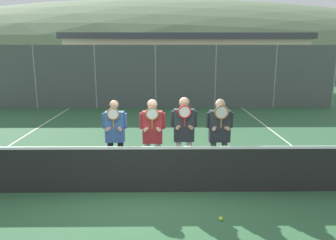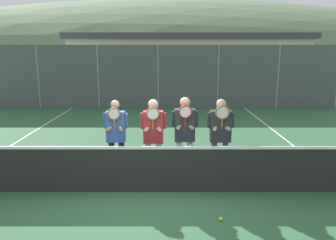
{
  "view_description": "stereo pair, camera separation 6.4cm",
  "coord_description": "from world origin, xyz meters",
  "views": [
    {
      "loc": [
        0.42,
        -6.3,
        2.89
      ],
      "look_at": [
        0.51,
        0.89,
        1.33
      ],
      "focal_mm": 35.0,
      "sensor_mm": 36.0,
      "label": 1
    },
    {
      "loc": [
        0.49,
        -6.3,
        2.89
      ],
      "look_at": [
        0.51,
        0.89,
        1.33
      ],
      "focal_mm": 35.0,
      "sensor_mm": 36.0,
      "label": 2
    }
  ],
  "objects": [
    {
      "name": "ground_plane",
      "position": [
        0.0,
        0.0,
        0.0
      ],
      "size": [
        120.0,
        120.0,
        0.0
      ],
      "primitive_type": "plane",
      "color": "#2D5B38"
    },
    {
      "name": "hill_distant",
      "position": [
        0.0,
        50.91,
        0.0
      ],
      "size": [
        105.53,
        58.63,
        20.52
      ],
      "color": "#5B7551",
      "rests_on": "ground_plane"
    },
    {
      "name": "clubhouse_building",
      "position": [
        1.85,
        16.83,
        1.96
      ],
      "size": [
        15.84,
        5.5,
        3.87
      ],
      "color": "beige",
      "rests_on": "ground_plane"
    },
    {
      "name": "fence_back",
      "position": [
        -0.0,
        9.89,
        1.55
      ],
      "size": [
        17.8,
        0.06,
        3.09
      ],
      "color": "gray",
      "rests_on": "ground_plane"
    },
    {
      "name": "tennis_net",
      "position": [
        0.0,
        0.0,
        0.51
      ],
      "size": [
        11.62,
        0.09,
        1.08
      ],
      "color": "gray",
      "rests_on": "ground_plane"
    },
    {
      "name": "court_line_left_sideline",
      "position": [
        -4.32,
        3.0,
        0.0
      ],
      "size": [
        0.05,
        16.0,
        0.01
      ],
      "primitive_type": "cube",
      "color": "white",
      "rests_on": "ground_plane"
    },
    {
      "name": "court_line_right_sideline",
      "position": [
        4.32,
        3.0,
        0.0
      ],
      "size": [
        0.05,
        16.0,
        0.01
      ],
      "primitive_type": "cube",
      "color": "white",
      "rests_on": "ground_plane"
    },
    {
      "name": "player_leftmost",
      "position": [
        -0.67,
        0.76,
        1.04
      ],
      "size": [
        0.55,
        0.34,
        1.8
      ],
      "color": "black",
      "rests_on": "ground_plane"
    },
    {
      "name": "player_center_left",
      "position": [
        0.17,
        0.61,
        1.09
      ],
      "size": [
        0.56,
        0.34,
        1.84
      ],
      "color": "white",
      "rests_on": "ground_plane"
    },
    {
      "name": "player_center_right",
      "position": [
        0.86,
        0.69,
        1.12
      ],
      "size": [
        0.58,
        0.34,
        1.88
      ],
      "color": "white",
      "rests_on": "ground_plane"
    },
    {
      "name": "player_rightmost",
      "position": [
        1.65,
        0.72,
        1.09
      ],
      "size": [
        0.6,
        0.34,
        1.83
      ],
      "color": "#56565B",
      "rests_on": "ground_plane"
    },
    {
      "name": "car_far_left",
      "position": [
        -4.21,
        12.64,
        0.86
      ],
      "size": [
        4.6,
        2.06,
        1.66
      ],
      "color": "silver",
      "rests_on": "ground_plane"
    },
    {
      "name": "car_left_of_center",
      "position": [
        0.87,
        12.81,
        0.95
      ],
      "size": [
        4.5,
        2.04,
        1.87
      ],
      "color": "black",
      "rests_on": "ground_plane"
    },
    {
      "name": "car_center",
      "position": [
        5.79,
        12.57,
        0.93
      ],
      "size": [
        4.28,
        2.03,
        1.83
      ],
      "color": "navy",
      "rests_on": "ground_plane"
    },
    {
      "name": "tennis_ball_on_court",
      "position": [
        1.39,
        -1.16,
        0.03
      ],
      "size": [
        0.07,
        0.07,
        0.07
      ],
      "color": "#CCDB33",
      "rests_on": "ground_plane"
    }
  ]
}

